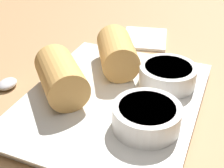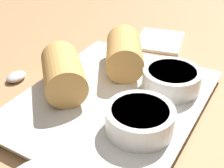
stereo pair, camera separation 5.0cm
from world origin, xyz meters
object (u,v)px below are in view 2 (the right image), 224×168
at_px(serving_plate, 112,102).
at_px(dipping_bowl_far, 171,79).
at_px(napkin, 160,41).
at_px(spoon, 5,84).
at_px(dipping_bowl_near, 140,119).

height_order(serving_plate, dipping_bowl_far, dipping_bowl_far).
relative_size(serving_plate, dipping_bowl_far, 3.48).
bearing_deg(serving_plate, dipping_bowl_far, 135.58).
xyz_separation_m(dipping_bowl_far, napkin, (-0.17, -0.09, -0.03)).
bearing_deg(spoon, dipping_bowl_near, 90.02).
xyz_separation_m(serving_plate, dipping_bowl_far, (-0.07, 0.06, 0.02)).
bearing_deg(napkin, spoon, -27.86).
height_order(spoon, napkin, spoon).
distance_m(dipping_bowl_near, dipping_bowl_far, 0.11).
distance_m(serving_plate, napkin, 0.24).
distance_m(serving_plate, dipping_bowl_far, 0.10).
relative_size(dipping_bowl_near, napkin, 0.72).
bearing_deg(serving_plate, spoon, -76.18).
distance_m(serving_plate, spoon, 0.18).
xyz_separation_m(dipping_bowl_near, dipping_bowl_far, (-0.11, 0.00, 0.00)).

